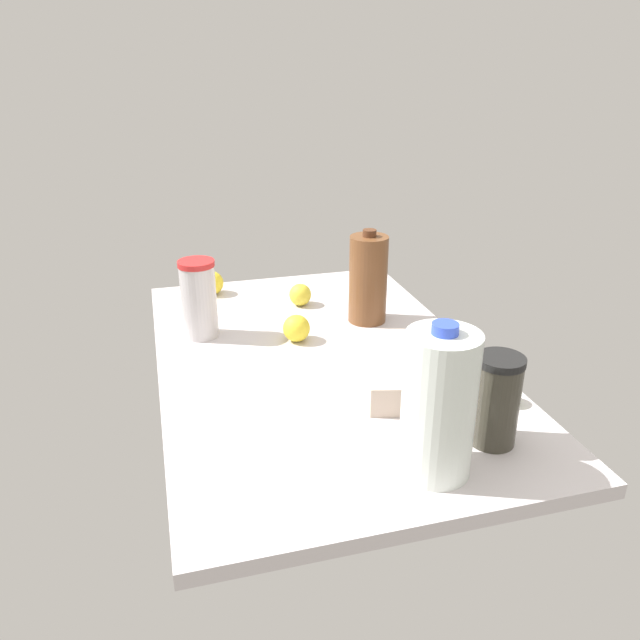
{
  "coord_description": "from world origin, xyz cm",
  "views": [
    {
      "loc": [
        129.44,
        -35.56,
        70.77
      ],
      "look_at": [
        0.0,
        0.0,
        13.0
      ],
      "focal_mm": 35.0,
      "sensor_mm": 36.0,
      "label": 1
    }
  ],
  "objects_px": {
    "milk_jug": "(439,404)",
    "lime_loose": "(504,391)",
    "shaker_bottle": "(496,400)",
    "lemon_near_front": "(300,295)",
    "lemon_by_jug": "(296,328)",
    "chocolate_milk_jug": "(368,279)",
    "lemon_beside_bowl": "(212,283)",
    "egg_carton": "(389,369)",
    "tumbler_cup": "(199,299)"
  },
  "relations": [
    {
      "from": "milk_jug",
      "to": "lime_loose",
      "type": "distance_m",
      "value": 0.31
    },
    {
      "from": "milk_jug",
      "to": "lemon_near_front",
      "type": "height_order",
      "value": "milk_jug"
    },
    {
      "from": "lemon_near_front",
      "to": "lime_loose",
      "type": "bearing_deg",
      "value": 23.33
    },
    {
      "from": "tumbler_cup",
      "to": "shaker_bottle",
      "type": "bearing_deg",
      "value": 37.43
    },
    {
      "from": "egg_carton",
      "to": "lemon_near_front",
      "type": "xyz_separation_m",
      "value": [
        -0.5,
        -0.08,
        0.0
      ]
    },
    {
      "from": "lemon_by_jug",
      "to": "lime_loose",
      "type": "bearing_deg",
      "value": 39.99
    },
    {
      "from": "milk_jug",
      "to": "chocolate_milk_jug",
      "type": "height_order",
      "value": "milk_jug"
    },
    {
      "from": "milk_jug",
      "to": "lemon_beside_bowl",
      "type": "distance_m",
      "value": 1.02
    },
    {
      "from": "lemon_near_front",
      "to": "tumbler_cup",
      "type": "bearing_deg",
      "value": -64.99
    },
    {
      "from": "lime_loose",
      "to": "lemon_by_jug",
      "type": "distance_m",
      "value": 0.54
    },
    {
      "from": "egg_carton",
      "to": "lime_loose",
      "type": "relative_size",
      "value": 5.43
    },
    {
      "from": "egg_carton",
      "to": "lime_loose",
      "type": "xyz_separation_m",
      "value": [
        0.15,
        0.2,
        -0.0
      ]
    },
    {
      "from": "tumbler_cup",
      "to": "lemon_near_front",
      "type": "bearing_deg",
      "value": 115.01
    },
    {
      "from": "egg_carton",
      "to": "shaker_bottle",
      "type": "distance_m",
      "value": 0.29
    },
    {
      "from": "milk_jug",
      "to": "chocolate_milk_jug",
      "type": "bearing_deg",
      "value": 170.7
    },
    {
      "from": "milk_jug",
      "to": "lemon_near_front",
      "type": "bearing_deg",
      "value": -177.13
    },
    {
      "from": "chocolate_milk_jug",
      "to": "shaker_bottle",
      "type": "distance_m",
      "value": 0.61
    },
    {
      "from": "egg_carton",
      "to": "lime_loose",
      "type": "height_order",
      "value": "egg_carton"
    },
    {
      "from": "shaker_bottle",
      "to": "lemon_by_jug",
      "type": "xyz_separation_m",
      "value": [
        -0.53,
        -0.25,
        -0.05
      ]
    },
    {
      "from": "egg_carton",
      "to": "lemon_near_front",
      "type": "height_order",
      "value": "same"
    },
    {
      "from": "chocolate_milk_jug",
      "to": "egg_carton",
      "type": "distance_m",
      "value": 0.36
    },
    {
      "from": "lime_loose",
      "to": "lemon_near_front",
      "type": "distance_m",
      "value": 0.71
    },
    {
      "from": "egg_carton",
      "to": "shaker_bottle",
      "type": "height_order",
      "value": "shaker_bottle"
    },
    {
      "from": "tumbler_cup",
      "to": "lemon_beside_bowl",
      "type": "bearing_deg",
      "value": 168.51
    },
    {
      "from": "chocolate_milk_jug",
      "to": "egg_carton",
      "type": "xyz_separation_m",
      "value": [
        0.34,
        -0.07,
        -0.09
      ]
    },
    {
      "from": "lemon_beside_bowl",
      "to": "lime_loose",
      "type": "relative_size",
      "value": 1.3
    },
    {
      "from": "egg_carton",
      "to": "tumbler_cup",
      "type": "bearing_deg",
      "value": -120.08
    },
    {
      "from": "lime_loose",
      "to": "lemon_beside_bowl",
      "type": "bearing_deg",
      "value": -147.36
    },
    {
      "from": "chocolate_milk_jug",
      "to": "shaker_bottle",
      "type": "height_order",
      "value": "chocolate_milk_jug"
    },
    {
      "from": "milk_jug",
      "to": "lemon_by_jug",
      "type": "xyz_separation_m",
      "value": [
        -0.59,
        -0.11,
        -0.1
      ]
    },
    {
      "from": "shaker_bottle",
      "to": "lemon_beside_bowl",
      "type": "xyz_separation_m",
      "value": [
        -0.93,
        -0.42,
        -0.05
      ]
    },
    {
      "from": "lemon_beside_bowl",
      "to": "lemon_near_front",
      "type": "relative_size",
      "value": 1.11
    },
    {
      "from": "chocolate_milk_jug",
      "to": "tumbler_cup",
      "type": "bearing_deg",
      "value": -92.36
    },
    {
      "from": "milk_jug",
      "to": "tumbler_cup",
      "type": "xyz_separation_m",
      "value": [
        -0.68,
        -0.34,
        -0.03
      ]
    },
    {
      "from": "lemon_near_front",
      "to": "lemon_by_jug",
      "type": "relative_size",
      "value": 0.93
    },
    {
      "from": "milk_jug",
      "to": "tumbler_cup",
      "type": "distance_m",
      "value": 0.76
    },
    {
      "from": "lemon_beside_bowl",
      "to": "shaker_bottle",
      "type": "bearing_deg",
      "value": 24.45
    },
    {
      "from": "lime_loose",
      "to": "shaker_bottle",
      "type": "bearing_deg",
      "value": -38.45
    },
    {
      "from": "milk_jug",
      "to": "lime_loose",
      "type": "xyz_separation_m",
      "value": [
        -0.17,
        0.24,
        -0.11
      ]
    },
    {
      "from": "lemon_near_front",
      "to": "lemon_by_jug",
      "type": "xyz_separation_m",
      "value": [
        0.24,
        -0.07,
        0.0
      ]
    },
    {
      "from": "milk_jug",
      "to": "shaker_bottle",
      "type": "xyz_separation_m",
      "value": [
        -0.05,
        0.14,
        -0.04
      ]
    },
    {
      "from": "tumbler_cup",
      "to": "lemon_near_front",
      "type": "height_order",
      "value": "tumbler_cup"
    },
    {
      "from": "shaker_bottle",
      "to": "lemon_near_front",
      "type": "height_order",
      "value": "shaker_bottle"
    },
    {
      "from": "lemon_beside_bowl",
      "to": "lemon_by_jug",
      "type": "distance_m",
      "value": 0.43
    },
    {
      "from": "shaker_bottle",
      "to": "lemon_near_front",
      "type": "relative_size",
      "value": 2.78
    },
    {
      "from": "lemon_beside_bowl",
      "to": "lemon_by_jug",
      "type": "xyz_separation_m",
      "value": [
        0.39,
        0.17,
        -0.0
      ]
    },
    {
      "from": "chocolate_milk_jug",
      "to": "lemon_beside_bowl",
      "type": "xyz_separation_m",
      "value": [
        -0.32,
        -0.39,
        -0.08
      ]
    },
    {
      "from": "milk_jug",
      "to": "egg_carton",
      "type": "bearing_deg",
      "value": 172.96
    },
    {
      "from": "tumbler_cup",
      "to": "lemon_near_front",
      "type": "distance_m",
      "value": 0.34
    },
    {
      "from": "lemon_by_jug",
      "to": "lemon_beside_bowl",
      "type": "bearing_deg",
      "value": -156.64
    }
  ]
}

